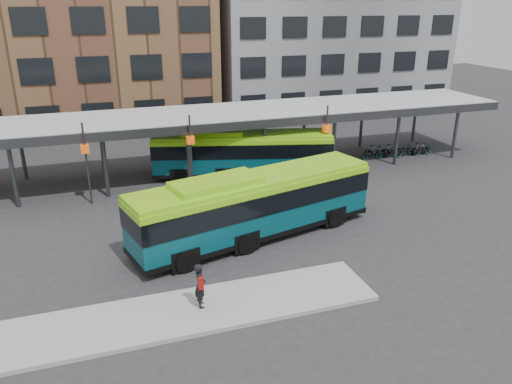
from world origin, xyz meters
name	(u,v)px	position (x,y,z in m)	size (l,w,h in m)	color
ground	(299,255)	(0.00, 0.00, 0.00)	(120.00, 120.00, 0.00)	#28282B
boarding_island	(197,310)	(-5.50, -3.00, 0.09)	(14.00, 3.00, 0.18)	gray
canopy	(224,116)	(-0.06, 12.87, 3.91)	(40.00, 6.53, 4.80)	#999B9E
building_brick	(59,1)	(-10.00, 32.00, 11.00)	(26.00, 14.00, 22.00)	brown
building_grey	(322,11)	(16.00, 32.00, 10.00)	(24.00, 14.00, 20.00)	slate
bus_front	(254,204)	(-1.41, 2.43, 1.80)	(12.83, 5.68, 3.46)	#06404B
bus_rear	(242,152)	(0.74, 11.50, 1.68)	(11.97, 5.46, 3.23)	#06404B
pedestrian	(200,285)	(-5.30, -2.89, 1.09)	(0.48, 0.70, 1.79)	black
bike_rack	(395,151)	(12.98, 12.04, 0.47)	(6.02, 1.62, 1.01)	slate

